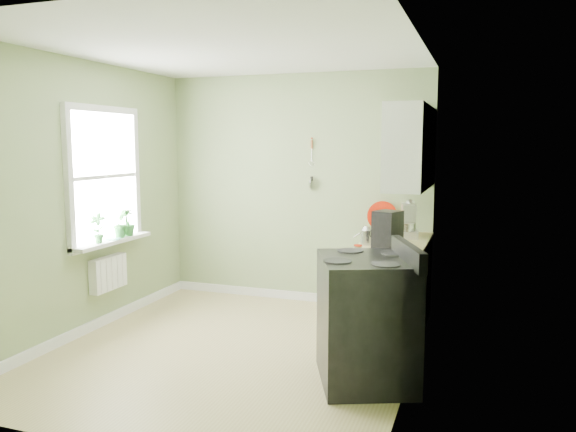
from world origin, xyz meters
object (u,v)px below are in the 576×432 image
(coffee_maker, at_px, (387,232))
(stove, at_px, (366,319))
(kettle, at_px, (366,235))
(stand_mixer, at_px, (408,222))

(coffee_maker, bearing_deg, stove, -90.84)
(stove, bearing_deg, coffee_maker, 89.16)
(kettle, bearing_deg, stove, -77.93)
(stand_mixer, bearing_deg, stove, -93.61)
(stove, height_order, coffee_maker, coffee_maker)
(stand_mixer, bearing_deg, kettle, -119.77)
(stove, height_order, kettle, stove)
(stand_mixer, distance_m, kettle, 0.67)
(stove, relative_size, stand_mixer, 2.91)
(stove, distance_m, stand_mixer, 1.75)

